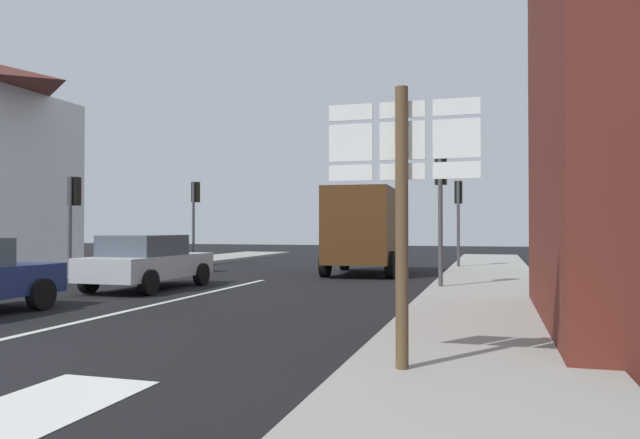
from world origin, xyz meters
The scene contains 11 objects.
ground_plane centered at (0.00, 10.00, 0.00)m, with size 80.00×80.00×0.00m, color black.
sidewalk_right centered at (6.87, 8.00, 0.07)m, with size 2.96×44.00×0.14m, color gray.
lane_centre_stripe centered at (0.00, 6.00, 0.01)m, with size 0.16×12.00×0.01m, color silver.
lane_turn_arrow centered at (2.96, -1.00, 0.01)m, with size 1.20×2.20×0.01m, color silver.
sedan_far centered at (-1.99, 8.58, 0.76)m, with size 2.00×4.21×1.47m.
delivery_truck centered at (2.59, 15.29, 1.65)m, with size 2.67×5.09×3.05m.
route_sign_post centered at (6.05, 0.90, 2.00)m, with size 1.66×0.14×3.20m.
traffic_light_near_right centered at (5.69, 10.36, 2.75)m, with size 0.30×0.49×3.71m.
traffic_light_far_right centered at (5.69, 18.76, 2.63)m, with size 0.30×0.49×3.54m.
traffic_light_far_left centered at (-5.69, 18.14, 2.75)m, with size 0.30×0.49×3.71m.
traffic_light_near_left centered at (-5.69, 10.19, 2.42)m, with size 0.30×0.49×3.27m.
Camera 1 is at (7.00, -5.54, 1.66)m, focal length 33.29 mm.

